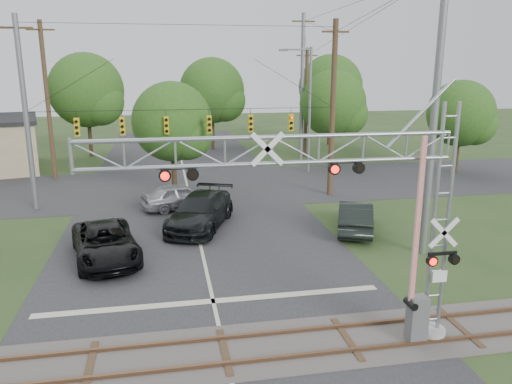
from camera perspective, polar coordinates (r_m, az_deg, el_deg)
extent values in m
cube|color=#252527|center=(23.39, -6.05, -7.46)|extent=(14.00, 90.00, 0.02)
cube|color=#252527|center=(36.74, -7.85, 0.58)|extent=(90.00, 12.00, 0.02)
cube|color=#4C4542|center=(16.25, -3.60, -17.81)|extent=(90.00, 3.20, 0.05)
cube|color=brown|center=(15.61, -3.26, -18.98)|extent=(90.00, 0.12, 0.14)
cube|color=brown|center=(16.82, -3.92, -16.32)|extent=(90.00, 0.12, 0.14)
cylinder|color=#999A94|center=(17.90, 19.29, -14.90)|extent=(0.95, 0.95, 0.32)
cube|color=silver|center=(16.72, 20.27, -9.05)|extent=(0.48, 0.03, 0.37)
cube|color=#5C5C5E|center=(17.15, 17.92, -13.72)|extent=(0.58, 0.48, 1.59)
cube|color=red|center=(15.80, 17.97, -3.44)|extent=(0.15, 0.10, 5.30)
cylinder|color=slate|center=(32.78, -24.81, 7.94)|extent=(0.32, 0.32, 11.50)
cylinder|color=#432F1E|center=(33.68, 8.74, 9.21)|extent=(0.36, 0.36, 11.50)
cylinder|color=black|center=(31.83, -7.84, 9.33)|extent=(19.00, 0.03, 0.03)
cube|color=gold|center=(32.29, -19.76, 7.00)|extent=(0.30, 0.30, 1.10)
cube|color=gold|center=(31.98, -15.01, 7.29)|extent=(0.30, 0.30, 1.10)
cube|color=gold|center=(31.89, -10.19, 7.53)|extent=(0.30, 0.30, 1.10)
cube|color=gold|center=(32.02, -5.38, 7.71)|extent=(0.30, 0.30, 1.10)
cube|color=gold|center=(32.37, -0.63, 7.85)|extent=(0.30, 0.30, 1.10)
cube|color=gold|center=(32.93, 3.99, 7.93)|extent=(0.30, 0.30, 1.10)
imported|color=black|center=(23.78, -16.83, -5.59)|extent=(3.83, 6.23, 1.61)
imported|color=black|center=(27.40, -6.36, -2.19)|extent=(4.70, 6.77, 1.82)
imported|color=gray|center=(31.10, -8.63, -0.46)|extent=(5.06, 3.09, 1.61)
imported|color=black|center=(27.17, 11.27, -2.72)|extent=(3.40, 5.26, 1.64)
cylinder|color=slate|center=(40.92, 6.14, 9.15)|extent=(0.22, 0.22, 10.05)
cylinder|color=slate|center=(40.47, 4.75, 15.93)|extent=(2.23, 0.13, 0.13)
cube|color=#5C5C5E|center=(40.19, 3.15, 15.89)|extent=(0.67, 0.28, 0.17)
cylinder|color=#432F1E|center=(41.26, -22.70, 9.44)|extent=(0.34, 0.34, 11.85)
cube|color=#432F1E|center=(41.24, -23.43, 16.67)|extent=(2.00, 0.12, 0.12)
cylinder|color=slate|center=(44.59, 5.27, 11.45)|extent=(0.34, 0.34, 12.93)
cube|color=#432F1E|center=(44.68, 5.45, 18.85)|extent=(2.00, 0.12, 0.12)
cylinder|color=slate|center=(23.68, 19.73, 8.47)|extent=(0.34, 0.34, 13.16)
cylinder|color=#432F1E|center=(48.36, 5.73, 10.04)|extent=(0.34, 0.34, 10.20)
cube|color=#432F1E|center=(48.24, 5.87, 15.25)|extent=(2.00, 0.12, 0.12)
cylinder|color=#352718|center=(50.88, -18.46, 6.37)|extent=(0.36, 0.36, 4.51)
sphere|color=#244F16|center=(50.53, -18.83, 10.97)|extent=(6.97, 6.97, 6.97)
cylinder|color=#352718|center=(35.05, -9.36, 2.77)|extent=(0.36, 0.36, 3.50)
sphere|color=#244F16|center=(34.56, -9.57, 7.94)|extent=(5.41, 5.41, 5.41)
cylinder|color=#352718|center=(52.84, -4.97, 7.22)|extent=(0.36, 0.36, 4.33)
sphere|color=#244F16|center=(52.51, -5.06, 11.48)|extent=(6.69, 6.69, 6.69)
cylinder|color=#352718|center=(45.52, 8.61, 5.63)|extent=(0.36, 0.36, 3.79)
sphere|color=#244F16|center=(45.13, 8.77, 9.96)|extent=(5.86, 5.86, 5.86)
cylinder|color=#352718|center=(56.46, 8.37, 7.66)|extent=(0.36, 0.36, 4.50)
sphere|color=#244F16|center=(56.14, 8.52, 11.80)|extent=(6.95, 6.95, 6.95)
cylinder|color=#352718|center=(44.28, 21.98, 4.28)|extent=(0.36, 0.36, 3.45)
sphere|color=#244F16|center=(43.90, 22.36, 8.31)|extent=(5.33, 5.33, 5.33)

